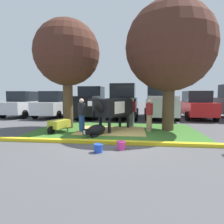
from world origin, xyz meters
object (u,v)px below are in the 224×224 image
object	(u,v)px
calf_lying	(96,130)
bucket_blue	(98,148)
sedan_silver	(25,104)
person_visitor_near	(132,111)
wheelbarrow	(59,124)
sedan_red	(196,105)
hatchback_white	(55,105)
person_handler	(149,114)
shade_tree_left	(67,54)
pickup_truck_maroon	(160,103)
person_visitor_far	(82,114)
suv_black	(124,101)
pickup_truck_black	(89,103)
bucket_pink	(121,145)
shade_tree_right	(170,47)
cow_holstein	(114,107)

from	to	relation	value
calf_lying	bucket_blue	bearing A→B (deg)	-76.45
sedan_silver	person_visitor_near	bearing A→B (deg)	-24.61
wheelbarrow	sedan_red	world-z (taller)	sedan_red
hatchback_white	sedan_red	world-z (taller)	same
person_visitor_near	person_handler	bearing A→B (deg)	-57.39
shade_tree_left	pickup_truck_maroon	xyz separation A→B (m)	(5.33, 5.22, -2.72)
person_visitor_far	suv_black	world-z (taller)	suv_black
shade_tree_left	person_visitor_far	world-z (taller)	shade_tree_left
sedan_silver	pickup_truck_maroon	bearing A→B (deg)	1.67
person_visitor_near	sedan_red	distance (m)	6.18
shade_tree_left	wheelbarrow	xyz separation A→B (m)	(-0.01, -1.23, -3.45)
bucket_blue	sedan_silver	xyz separation A→B (m)	(-7.82, 8.93, 0.85)
shade_tree_left	pickup_truck_black	world-z (taller)	shade_tree_left
calf_lying	bucket_pink	size ratio (longest dim) A/B	4.32
person_handler	bucket_pink	world-z (taller)	person_handler
calf_lying	wheelbarrow	xyz separation A→B (m)	(-1.85, 0.52, 0.15)
bucket_pink	pickup_truck_black	size ratio (longest dim) A/B	0.06
shade_tree_right	suv_black	size ratio (longest dim) A/B	1.32
cow_holstein	bucket_pink	size ratio (longest dim) A/B	9.78
bucket_pink	hatchback_white	size ratio (longest dim) A/B	0.07
person_handler	sedan_silver	distance (m)	10.97
bucket_blue	bucket_pink	xyz separation A→B (m)	(0.67, 0.40, 0.00)
bucket_pink	hatchback_white	distance (m)	10.26
bucket_pink	hatchback_white	bearing A→B (deg)	124.83
shade_tree_right	person_handler	size ratio (longest dim) A/B	3.93
person_visitor_near	pickup_truck_black	distance (m)	5.45
sedan_silver	pickup_truck_black	size ratio (longest dim) A/B	0.82
person_visitor_far	sedan_silver	xyz separation A→B (m)	(-6.45, 5.93, 0.14)
person_visitor_far	sedan_silver	world-z (taller)	sedan_silver
bucket_blue	pickup_truck_maroon	bearing A→B (deg)	72.35
shade_tree_right	person_visitor_near	world-z (taller)	shade_tree_right
bucket_pink	sedan_red	xyz separation A→B (m)	(4.85, 8.65, 0.85)
shade_tree_left	shade_tree_right	xyz separation A→B (m)	(5.08, -0.06, 0.15)
person_visitor_near	sedan_silver	bearing A→B (deg)	155.39
pickup_truck_black	suv_black	world-z (taller)	suv_black
calf_lying	sedan_silver	world-z (taller)	sedan_silver
bucket_blue	sedan_silver	distance (m)	11.90
suv_black	hatchback_white	bearing A→B (deg)	179.79
bucket_blue	hatchback_white	distance (m)	10.23
bucket_blue	sedan_red	distance (m)	10.63
calf_lying	sedan_silver	xyz separation A→B (m)	(-7.27, 6.65, 0.75)
person_visitor_near	bucket_pink	bearing A→B (deg)	-93.15
suv_black	pickup_truck_maroon	xyz separation A→B (m)	(2.69, 0.47, -0.16)
wheelbarrow	pickup_truck_maroon	distance (m)	8.40
sedan_red	sedan_silver	bearing A→B (deg)	-179.50
shade_tree_right	person_visitor_near	size ratio (longest dim) A/B	3.88
calf_lying	person_visitor_near	size ratio (longest dim) A/B	0.82
pickup_truck_maroon	sedan_silver	bearing A→B (deg)	-178.33
person_visitor_far	bucket_pink	world-z (taller)	person_visitor_far
cow_holstein	person_visitor_near	world-z (taller)	cow_holstein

